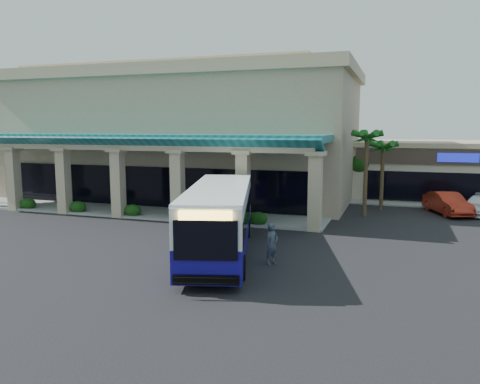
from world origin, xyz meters
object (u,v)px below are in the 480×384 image
at_px(transit_bus, 220,220).
at_px(car_red, 480,205).
at_px(pedestrian, 272,244).
at_px(car_white, 447,203).

xyz_separation_m(transit_bus, car_red, (13.73, 15.57, -1.00)).
relative_size(transit_bus, pedestrian, 6.38).
distance_m(pedestrian, car_red, 19.71).
bearing_deg(pedestrian, transit_bus, 102.52).
distance_m(pedestrian, car_white, 18.09).
bearing_deg(pedestrian, car_white, 0.81).
bearing_deg(transit_bus, pedestrian, -33.04).
distance_m(transit_bus, car_red, 20.78).
height_order(transit_bus, car_white, transit_bus).
bearing_deg(transit_bus, car_white, 36.35).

